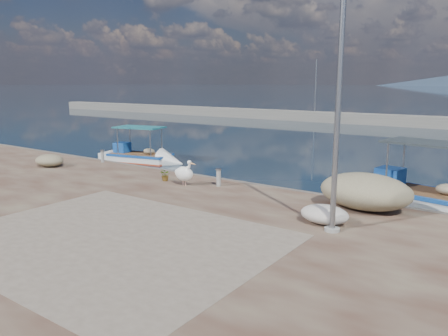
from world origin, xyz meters
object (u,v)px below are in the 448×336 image
lamp_post (338,118)px  bollard_near (219,177)px  pelican (184,173)px  boat_left (140,159)px  boat_right (425,201)px

lamp_post → bollard_near: 7.15m
pelican → bollard_near: 1.44m
boat_left → bollard_near: (8.91, -4.03, 0.72)m
pelican → lamp_post: 7.97m
boat_right → lamp_post: bearing=-92.2°
boat_left → bollard_near: boat_left is taller
boat_left → boat_right: 16.27m
boat_right → bollard_near: size_ratio=8.48×
pelican → bollard_near: bearing=33.7°
lamp_post → pelican: bearing=165.8°
bollard_near → pelican: bearing=-148.8°
pelican → boat_left: bearing=150.5°
boat_right → bollard_near: (-7.36, -3.64, 0.68)m
boat_left → pelican: size_ratio=4.75×
lamp_post → bollard_near: (-6.01, 2.58, -2.89)m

